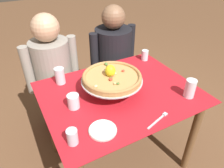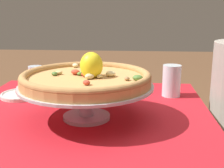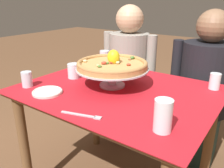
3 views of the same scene
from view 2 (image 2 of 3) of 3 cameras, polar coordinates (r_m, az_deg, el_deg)
dining_table at (r=1.00m, az=-6.30°, el=-14.03°), size 1.09×0.87×0.75m
pizza_stand at (r=0.97m, az=-4.84°, el=-1.50°), size 0.43×0.43×0.11m
pizza at (r=0.96m, az=-4.83°, el=1.19°), size 0.41×0.41×0.10m
water_glass_back_left at (r=1.25m, az=11.04°, el=0.30°), size 0.07×0.07×0.13m
water_glass_front_left at (r=1.43m, az=-14.08°, el=1.22°), size 0.06×0.06×0.09m
water_glass_side_left at (r=1.27m, az=-3.56°, el=0.02°), size 0.08×0.08×0.09m
side_plate at (r=1.28m, az=-16.54°, el=-1.90°), size 0.16×0.16×0.02m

